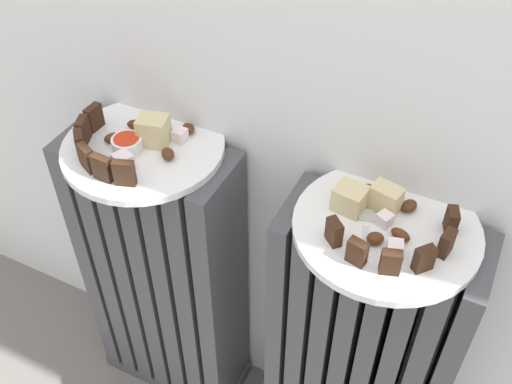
% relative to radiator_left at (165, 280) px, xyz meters
% --- Properties ---
extents(radiator_left, '(0.30, 0.13, 0.64)m').
position_rel_radiator_left_xyz_m(radiator_left, '(0.00, 0.00, 0.00)').
color(radiator_left, '#47474C').
rests_on(radiator_left, ground_plane).
extents(radiator_right, '(0.30, 0.13, 0.64)m').
position_rel_radiator_left_xyz_m(radiator_right, '(0.39, -0.00, -0.00)').
color(radiator_right, '#47474C').
rests_on(radiator_right, ground_plane).
extents(plate_left, '(0.26, 0.26, 0.01)m').
position_rel_radiator_left_xyz_m(plate_left, '(0.00, 0.00, 0.33)').
color(plate_left, white).
rests_on(plate_left, radiator_left).
extents(plate_right, '(0.26, 0.26, 0.01)m').
position_rel_radiator_left_xyz_m(plate_right, '(0.39, 0.00, 0.33)').
color(plate_right, white).
rests_on(plate_right, radiator_right).
extents(dark_cake_slice_left_0, '(0.01, 0.03, 0.04)m').
position_rel_radiator_left_xyz_m(dark_cake_slice_left_0, '(-0.09, 0.00, 0.36)').
color(dark_cake_slice_left_0, '#382114').
rests_on(dark_cake_slice_left_0, plate_left).
extents(dark_cake_slice_left_1, '(0.02, 0.03, 0.04)m').
position_rel_radiator_left_xyz_m(dark_cake_slice_left_1, '(-0.09, -0.03, 0.36)').
color(dark_cake_slice_left_1, '#382114').
rests_on(dark_cake_slice_left_1, plate_left).
extents(dark_cake_slice_left_2, '(0.03, 0.03, 0.04)m').
position_rel_radiator_left_xyz_m(dark_cake_slice_left_2, '(-0.07, -0.06, 0.36)').
color(dark_cake_slice_left_2, '#382114').
rests_on(dark_cake_slice_left_2, plate_left).
extents(dark_cake_slice_left_3, '(0.03, 0.02, 0.04)m').
position_rel_radiator_left_xyz_m(dark_cake_slice_left_3, '(-0.04, -0.08, 0.36)').
color(dark_cake_slice_left_3, '#382114').
rests_on(dark_cake_slice_left_3, plate_left).
extents(dark_cake_slice_left_4, '(0.03, 0.01, 0.04)m').
position_rel_radiator_left_xyz_m(dark_cake_slice_left_4, '(-0.00, -0.09, 0.36)').
color(dark_cake_slice_left_4, '#382114').
rests_on(dark_cake_slice_left_4, plate_left).
extents(dark_cake_slice_left_5, '(0.03, 0.02, 0.04)m').
position_rel_radiator_left_xyz_m(dark_cake_slice_left_5, '(0.03, -0.09, 0.36)').
color(dark_cake_slice_left_5, '#382114').
rests_on(dark_cake_slice_left_5, plate_left).
extents(marble_cake_slice_left_0, '(0.05, 0.05, 0.05)m').
position_rel_radiator_left_xyz_m(marble_cake_slice_left_0, '(0.01, 0.01, 0.36)').
color(marble_cake_slice_left_0, beige).
rests_on(marble_cake_slice_left_0, plate_left).
extents(turkish_delight_left_0, '(0.02, 0.02, 0.02)m').
position_rel_radiator_left_xyz_m(turkish_delight_left_0, '(0.05, 0.03, 0.35)').
color(turkish_delight_left_0, white).
rests_on(turkish_delight_left_0, plate_left).
extents(turkish_delight_left_1, '(0.03, 0.03, 0.03)m').
position_rel_radiator_left_xyz_m(turkish_delight_left_1, '(0.01, -0.06, 0.35)').
color(turkish_delight_left_1, white).
rests_on(turkish_delight_left_1, plate_left).
extents(medjool_date_left_0, '(0.03, 0.03, 0.01)m').
position_rel_radiator_left_xyz_m(medjool_date_left_0, '(0.05, 0.06, 0.34)').
color(medjool_date_left_0, '#4C2814').
rests_on(medjool_date_left_0, plate_left).
extents(medjool_date_left_1, '(0.03, 0.03, 0.01)m').
position_rel_radiator_left_xyz_m(medjool_date_left_1, '(-0.05, -0.01, 0.34)').
color(medjool_date_left_1, '#4C2814').
rests_on(medjool_date_left_1, plate_left).
extents(medjool_date_left_2, '(0.03, 0.03, 0.02)m').
position_rel_radiator_left_xyz_m(medjool_date_left_2, '(-0.03, 0.03, 0.34)').
color(medjool_date_left_2, '#4C2814').
rests_on(medjool_date_left_2, plate_left).
extents(medjool_date_left_3, '(0.03, 0.03, 0.02)m').
position_rel_radiator_left_xyz_m(medjool_date_left_3, '(0.05, -0.01, 0.34)').
color(medjool_date_left_3, '#4C2814').
rests_on(medjool_date_left_3, plate_left).
extents(jam_bowl_left, '(0.05, 0.05, 0.02)m').
position_rel_radiator_left_xyz_m(jam_bowl_left, '(-0.01, -0.02, 0.35)').
color(jam_bowl_left, white).
rests_on(jam_bowl_left, plate_left).
extents(dark_cake_slice_right_0, '(0.03, 0.03, 0.04)m').
position_rel_radiator_left_xyz_m(dark_cake_slice_right_0, '(0.34, -0.06, 0.35)').
color(dark_cake_slice_right_0, '#382114').
rests_on(dark_cake_slice_right_0, plate_right).
extents(dark_cake_slice_right_1, '(0.03, 0.02, 0.04)m').
position_rel_radiator_left_xyz_m(dark_cake_slice_right_1, '(0.38, -0.08, 0.35)').
color(dark_cake_slice_right_1, '#382114').
rests_on(dark_cake_slice_right_1, plate_right).
extents(dark_cake_slice_right_2, '(0.03, 0.02, 0.04)m').
position_rel_radiator_left_xyz_m(dark_cake_slice_right_2, '(0.42, -0.08, 0.35)').
color(dark_cake_slice_right_2, '#382114').
rests_on(dark_cake_slice_right_2, plate_right).
extents(dark_cake_slice_right_3, '(0.03, 0.03, 0.04)m').
position_rel_radiator_left_xyz_m(dark_cake_slice_right_3, '(0.46, -0.05, 0.35)').
color(dark_cake_slice_right_3, '#382114').
rests_on(dark_cake_slice_right_3, plate_right).
extents(dark_cake_slice_right_4, '(0.02, 0.03, 0.04)m').
position_rel_radiator_left_xyz_m(dark_cake_slice_right_4, '(0.47, -0.02, 0.35)').
color(dark_cake_slice_right_4, '#382114').
rests_on(dark_cake_slice_right_4, plate_right).
extents(dark_cake_slice_right_5, '(0.02, 0.03, 0.04)m').
position_rel_radiator_left_xyz_m(dark_cake_slice_right_5, '(0.47, 0.03, 0.35)').
color(dark_cake_slice_right_5, '#382114').
rests_on(dark_cake_slice_right_5, plate_right).
extents(marble_cake_slice_right_0, '(0.05, 0.04, 0.04)m').
position_rel_radiator_left_xyz_m(marble_cake_slice_right_0, '(0.38, 0.03, 0.36)').
color(marble_cake_slice_right_0, beige).
rests_on(marble_cake_slice_right_0, plate_right).
extents(marble_cake_slice_right_1, '(0.05, 0.04, 0.04)m').
position_rel_radiator_left_xyz_m(marble_cake_slice_right_1, '(0.34, 0.01, 0.35)').
color(marble_cake_slice_right_1, beige).
rests_on(marble_cake_slice_right_1, plate_right).
extents(turkish_delight_right_0, '(0.02, 0.02, 0.02)m').
position_rel_radiator_left_xyz_m(turkish_delight_right_0, '(0.39, -0.00, 0.35)').
color(turkish_delight_right_0, white).
rests_on(turkish_delight_right_0, plate_right).
extents(turkish_delight_right_1, '(0.02, 0.02, 0.02)m').
position_rel_radiator_left_xyz_m(turkish_delight_right_1, '(0.42, -0.05, 0.35)').
color(turkish_delight_right_1, white).
rests_on(turkish_delight_right_1, plate_right).
extents(medjool_date_right_0, '(0.03, 0.02, 0.01)m').
position_rel_radiator_left_xyz_m(medjool_date_right_0, '(0.42, -0.02, 0.34)').
color(medjool_date_right_0, '#4C2814').
rests_on(medjool_date_right_0, plate_right).
extents(medjool_date_right_1, '(0.03, 0.02, 0.02)m').
position_rel_radiator_left_xyz_m(medjool_date_right_1, '(0.35, 0.05, 0.34)').
color(medjool_date_right_1, '#4C2814').
rests_on(medjool_date_right_1, plate_right).
extents(medjool_date_right_2, '(0.03, 0.03, 0.01)m').
position_rel_radiator_left_xyz_m(medjool_date_right_2, '(0.41, 0.04, 0.34)').
color(medjool_date_right_2, '#4C2814').
rests_on(medjool_date_right_2, plate_right).
extents(medjool_date_right_3, '(0.03, 0.03, 0.02)m').
position_rel_radiator_left_xyz_m(medjool_date_right_3, '(0.39, -0.04, 0.34)').
color(medjool_date_right_3, '#4C2814').
rests_on(medjool_date_right_3, plate_right).
extents(fork, '(0.04, 0.09, 0.00)m').
position_rel_radiator_left_xyz_m(fork, '(0.37, -0.02, 0.34)').
color(fork, silver).
rests_on(fork, plate_right).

